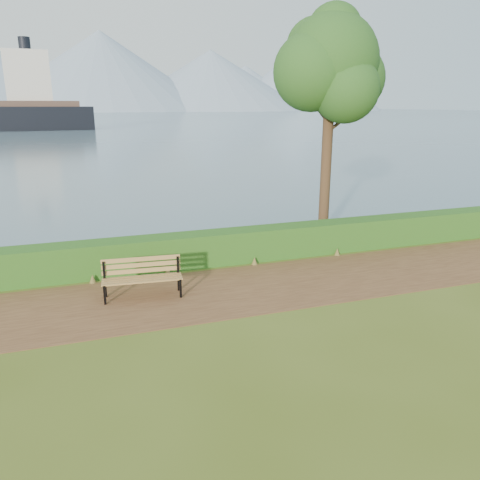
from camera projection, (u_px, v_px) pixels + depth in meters
name	position (u px, v px, depth m)	size (l,w,h in m)	color
ground	(224.00, 296.00, 12.12)	(140.00, 140.00, 0.00)	#4E5B1A
path	(221.00, 291.00, 12.40)	(40.00, 3.40, 0.01)	#57341E
hedge	(200.00, 249.00, 14.35)	(32.00, 0.85, 1.00)	#1E4F16
water	(82.00, 114.00, 248.58)	(700.00, 510.00, 0.00)	slate
mountains	(64.00, 75.00, 370.87)	(585.00, 190.00, 70.00)	#7D91A7
bench	(142.00, 275.00, 11.96)	(2.05, 0.77, 1.00)	black
tree	(331.00, 67.00, 15.96)	(4.18, 3.46, 8.09)	#3D2619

